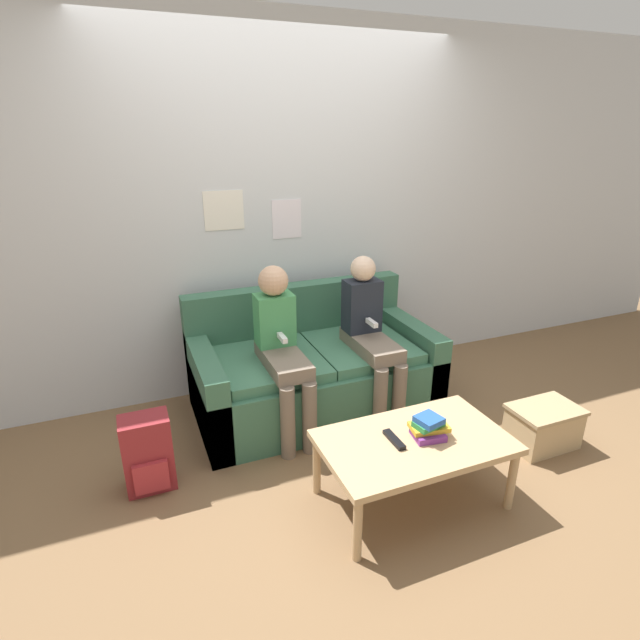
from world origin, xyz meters
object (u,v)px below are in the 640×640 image
at_px(backpack, 148,454).
at_px(coffee_table, 414,446).
at_px(couch, 313,371).
at_px(person_left, 281,343).
at_px(tv_remote, 394,440).
at_px(person_right, 370,331).
at_px(storage_box, 543,426).

bearing_deg(backpack, coffee_table, -26.60).
relative_size(couch, person_left, 1.50).
relative_size(coffee_table, tv_remote, 5.68).
relative_size(person_right, storage_box, 2.57).
relative_size(storage_box, backpack, 0.96).
bearing_deg(coffee_table, backpack, 153.40).
height_order(person_right, backpack, person_right).
height_order(storage_box, backpack, backpack).
relative_size(coffee_table, person_left, 0.89).
relative_size(coffee_table, person_right, 0.89).
xyz_separation_m(person_left, backpack, (-0.87, -0.27, -0.40)).
height_order(coffee_table, storage_box, coffee_table).
xyz_separation_m(tv_remote, backpack, (-1.17, 0.62, -0.18)).
xyz_separation_m(tv_remote, storage_box, (1.14, 0.09, -0.26)).
xyz_separation_m(couch, person_left, (-0.29, -0.20, 0.34)).
relative_size(coffee_table, backpack, 2.20).
bearing_deg(couch, backpack, -157.85).
relative_size(couch, storage_box, 3.86).
distance_m(coffee_table, person_right, 0.97).
bearing_deg(person_left, couch, 34.75).
xyz_separation_m(couch, coffee_table, (0.13, -1.11, 0.07)).
bearing_deg(couch, tv_remote, -88.99).
height_order(couch, person_right, person_right).
bearing_deg(tv_remote, person_left, 109.14).
xyz_separation_m(couch, storage_box, (1.16, -0.99, -0.14)).
bearing_deg(couch, storage_box, -40.61).
distance_m(couch, storage_box, 1.53).
xyz_separation_m(coffee_table, tv_remote, (-0.11, 0.02, 0.05)).
height_order(couch, storage_box, couch).
distance_m(couch, coffee_table, 1.12).
distance_m(couch, person_left, 0.49).
xyz_separation_m(person_right, backpack, (-1.49, -0.27, -0.39)).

